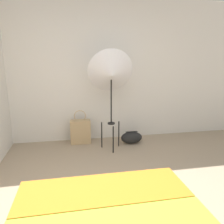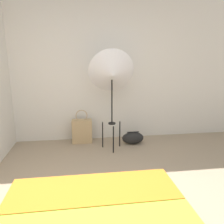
# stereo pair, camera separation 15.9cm
# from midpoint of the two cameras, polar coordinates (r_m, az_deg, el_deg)

# --- Properties ---
(wall_back) EXTENTS (8.00, 0.05, 2.60)m
(wall_back) POSITION_cam_midpoint_polar(r_m,az_deg,el_deg) (4.10, -8.92, 10.43)
(wall_back) COLOR silver
(wall_back) RESTS_ON ground_plane
(photo_umbrella) EXTENTS (0.75, 0.46, 1.68)m
(photo_umbrella) POSITION_cam_midpoint_polar(r_m,az_deg,el_deg) (3.55, -1.52, 9.94)
(photo_umbrella) COLOR black
(photo_umbrella) RESTS_ON ground_plane
(tote_bag) EXTENTS (0.36, 0.17, 0.62)m
(tote_bag) POSITION_cam_midpoint_polar(r_m,az_deg,el_deg) (4.08, -9.36, -5.04)
(tote_bag) COLOR tan
(tote_bag) RESTS_ON ground_plane
(duffel_bag) EXTENTS (0.40, 0.22, 0.23)m
(duffel_bag) POSITION_cam_midpoint_polar(r_m,az_deg,el_deg) (4.06, 3.99, -6.69)
(duffel_bag) COLOR black
(duffel_bag) RESTS_ON ground_plane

